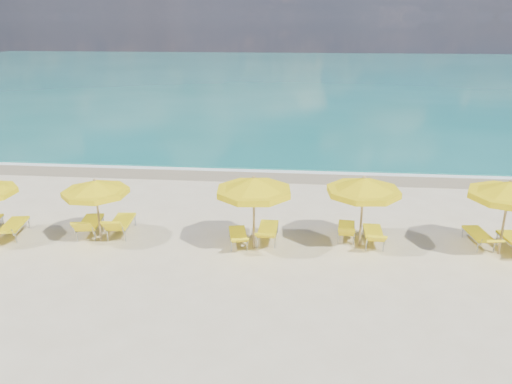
{
  "coord_description": "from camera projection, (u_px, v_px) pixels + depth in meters",
  "views": [
    {
      "loc": [
        1.53,
        -14.29,
        6.77
      ],
      "look_at": [
        0.0,
        1.5,
        1.2
      ],
      "focal_mm": 35.0,
      "sensor_mm": 36.0,
      "label": 1
    }
  ],
  "objects": [
    {
      "name": "ground_plane",
      "position": [
        251.0,
        243.0,
        15.8
      ],
      "size": [
        120.0,
        120.0,
        0.0
      ],
      "primitive_type": "plane",
      "color": "beige"
    },
    {
      "name": "ocean",
      "position": [
        293.0,
        76.0,
        60.87
      ],
      "size": [
        120.0,
        80.0,
        0.3
      ],
      "primitive_type": "cube",
      "color": "#126863",
      "rests_on": "ground"
    },
    {
      "name": "wet_sand_band",
      "position": [
        268.0,
        174.0,
        22.75
      ],
      "size": [
        120.0,
        2.6,
        0.01
      ],
      "primitive_type": "cube",
      "color": "tan",
      "rests_on": "ground"
    },
    {
      "name": "foam_line",
      "position": [
        270.0,
        169.0,
        23.5
      ],
      "size": [
        120.0,
        1.2,
        0.03
      ],
      "primitive_type": "cube",
      "color": "white",
      "rests_on": "ground"
    },
    {
      "name": "whitecap_near",
      "position": [
        187.0,
        128.0,
        32.31
      ],
      "size": [
        14.0,
        0.36,
        0.05
      ],
      "primitive_type": "cube",
      "color": "white",
      "rests_on": "ground"
    },
    {
      "name": "whitecap_far",
      "position": [
        390.0,
        112.0,
        37.61
      ],
      "size": [
        18.0,
        0.3,
        0.05
      ],
      "primitive_type": "cube",
      "color": "white",
      "rests_on": "ground"
    },
    {
      "name": "umbrella_2",
      "position": [
        95.0,
        188.0,
        15.38
      ],
      "size": [
        2.74,
        2.74,
        2.09
      ],
      "rotation": [
        0.0,
        0.0,
        -0.43
      ],
      "color": "tan",
      "rests_on": "ground"
    },
    {
      "name": "umbrella_3",
      "position": [
        254.0,
        187.0,
        14.81
      ],
      "size": [
        2.91,
        2.91,
        2.36
      ],
      "rotation": [
        0.0,
        0.0,
        -0.3
      ],
      "color": "tan",
      "rests_on": "ground"
    },
    {
      "name": "umbrella_4",
      "position": [
        364.0,
        187.0,
        14.97
      ],
      "size": [
        2.82,
        2.82,
        2.3
      ],
      "rotation": [
        0.0,
        0.0,
        -0.29
      ],
      "color": "tan",
      "rests_on": "ground"
    },
    {
      "name": "umbrella_5",
      "position": [
        509.0,
        191.0,
        14.43
      ],
      "size": [
        2.4,
        2.4,
        2.37
      ],
      "rotation": [
        0.0,
        0.0,
        0.02
      ],
      "color": "tan",
      "rests_on": "ground"
    },
    {
      "name": "lounger_1_right",
      "position": [
        14.0,
        230.0,
        16.23
      ],
      "size": [
        0.92,
        1.95,
        0.67
      ],
      "rotation": [
        0.0,
        0.0,
        0.18
      ],
      "color": "#A5A8AD",
      "rests_on": "ground"
    },
    {
      "name": "lounger_2_left",
      "position": [
        90.0,
        228.0,
        16.39
      ],
      "size": [
        0.91,
        1.9,
        0.88
      ],
      "rotation": [
        0.0,
        0.0,
        0.16
      ],
      "color": "#A5A8AD",
      "rests_on": "ground"
    },
    {
      "name": "lounger_2_right",
      "position": [
        121.0,
        227.0,
        16.41
      ],
      "size": [
        0.77,
        1.91,
        0.9
      ],
      "rotation": [
        0.0,
        0.0,
        0.08
      ],
      "color": "#A5A8AD",
      "rests_on": "ground"
    },
    {
      "name": "lounger_3_left",
      "position": [
        238.0,
        239.0,
        15.66
      ],
      "size": [
        0.84,
        1.7,
        0.66
      ],
      "rotation": [
        0.0,
        0.0,
        0.2
      ],
      "color": "#A5A8AD",
      "rests_on": "ground"
    },
    {
      "name": "lounger_3_right",
      "position": [
        268.0,
        234.0,
        15.92
      ],
      "size": [
        0.65,
        1.86,
        0.75
      ],
      "rotation": [
        0.0,
        0.0,
        -0.02
      ],
      "color": "#A5A8AD",
      "rests_on": "ground"
    },
    {
      "name": "lounger_4_left",
      "position": [
        346.0,
        233.0,
        16.09
      ],
      "size": [
        0.67,
        1.63,
        0.75
      ],
      "rotation": [
        0.0,
        0.0,
        -0.09
      ],
      "color": "#A5A8AD",
      "rests_on": "ground"
    },
    {
      "name": "lounger_4_right",
      "position": [
        373.0,
        238.0,
        15.69
      ],
      "size": [
        0.62,
        1.75,
        0.75
      ],
      "rotation": [
        0.0,
        0.0,
        -0.02
      ],
      "color": "#A5A8AD",
      "rests_on": "ground"
    },
    {
      "name": "lounger_5_left",
      "position": [
        479.0,
        239.0,
        15.6
      ],
      "size": [
        0.76,
        1.79,
        0.67
      ],
      "rotation": [
        0.0,
        0.0,
        0.12
      ],
      "color": "#A5A8AD",
      "rests_on": "ground"
    }
  ]
}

